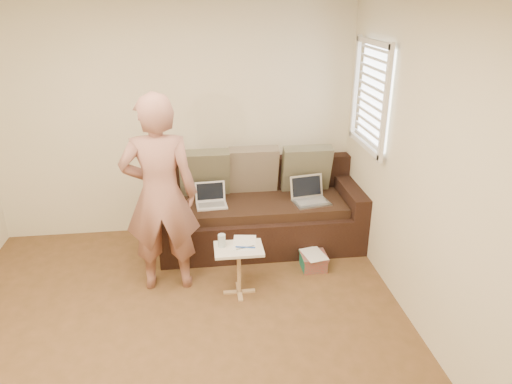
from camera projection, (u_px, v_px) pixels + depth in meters
floor at (177, 359)px, 3.64m from camera, size 4.50×4.50×0.00m
wall_back at (175, 123)px, 5.19m from camera, size 4.00×0.00×4.00m
wall_right at (446, 192)px, 3.37m from camera, size 0.00×4.50×4.50m
window_blinds at (371, 96)px, 4.58m from camera, size 0.12×0.88×1.08m
sofa at (261, 208)px, 5.20m from camera, size 2.20×0.95×0.85m
pillow_left at (205, 173)px, 5.18m from camera, size 0.55×0.29×0.57m
pillow_mid at (253, 170)px, 5.28m from camera, size 0.55×0.27×0.57m
pillow_right at (306, 169)px, 5.31m from camera, size 0.55×0.28×0.57m
laptop_silver at (311, 203)px, 5.09m from camera, size 0.42×0.34×0.25m
laptop_white at (212, 206)px, 5.02m from camera, size 0.34×0.26×0.24m
person at (160, 195)px, 4.22m from camera, size 0.69×0.47×1.89m
side_table at (239, 270)px, 4.36m from camera, size 0.44×0.31×0.49m
drinking_glass at (222, 241)px, 4.26m from camera, size 0.07×0.07×0.12m
scissors at (245, 247)px, 4.25m from camera, size 0.19×0.11×0.02m
paper_on_table at (245, 243)px, 4.34m from camera, size 0.25×0.33×0.00m
striped_box at (313, 261)px, 4.82m from camera, size 0.26×0.26×0.17m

